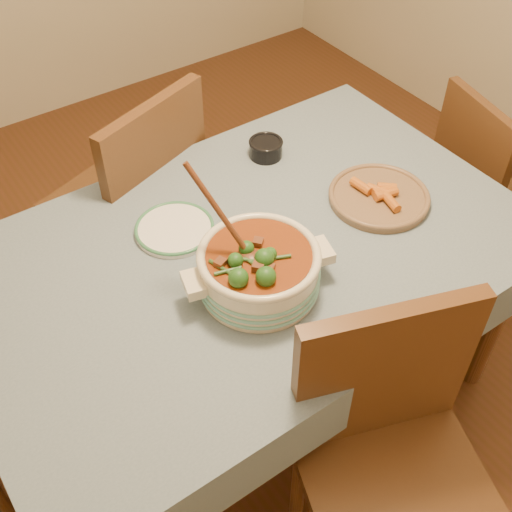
{
  "coord_description": "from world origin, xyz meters",
  "views": [
    {
      "loc": [
        -0.75,
        -1.11,
        2.08
      ],
      "look_at": [
        -0.07,
        -0.13,
        0.87
      ],
      "focal_mm": 45.0,
      "sensor_mm": 36.0,
      "label": 1
    }
  ],
  "objects_px": {
    "dining_table": "(249,270)",
    "chair_near": "(391,454)",
    "condiment_bowl": "(266,147)",
    "fried_plate": "(379,195)",
    "chair_far": "(138,196)",
    "chair_right": "(484,179)",
    "stew_casserole": "(259,267)",
    "white_plate": "(175,229)"
  },
  "relations": [
    {
      "from": "dining_table",
      "to": "chair_near",
      "type": "distance_m",
      "value": 0.67
    },
    {
      "from": "stew_casserole",
      "to": "white_plate",
      "type": "height_order",
      "value": "stew_casserole"
    },
    {
      "from": "fried_plate",
      "to": "chair_right",
      "type": "bearing_deg",
      "value": 6.3
    },
    {
      "from": "chair_far",
      "to": "condiment_bowl",
      "type": "bearing_deg",
      "value": 124.17
    },
    {
      "from": "white_plate",
      "to": "chair_far",
      "type": "height_order",
      "value": "chair_far"
    },
    {
      "from": "chair_far",
      "to": "chair_near",
      "type": "bearing_deg",
      "value": 73.4
    },
    {
      "from": "dining_table",
      "to": "white_plate",
      "type": "xyz_separation_m",
      "value": [
        -0.14,
        0.19,
        0.1
      ]
    },
    {
      "from": "dining_table",
      "to": "fried_plate",
      "type": "height_order",
      "value": "fried_plate"
    },
    {
      "from": "fried_plate",
      "to": "chair_far",
      "type": "height_order",
      "value": "chair_far"
    },
    {
      "from": "white_plate",
      "to": "chair_far",
      "type": "xyz_separation_m",
      "value": [
        0.07,
        0.43,
        -0.21
      ]
    },
    {
      "from": "white_plate",
      "to": "chair_right",
      "type": "bearing_deg",
      "value": -7.54
    },
    {
      "from": "chair_right",
      "to": "white_plate",
      "type": "bearing_deg",
      "value": 95.08
    },
    {
      "from": "dining_table",
      "to": "chair_far",
      "type": "xyz_separation_m",
      "value": [
        -0.07,
        0.62,
        -0.1
      ]
    },
    {
      "from": "white_plate",
      "to": "chair_right",
      "type": "relative_size",
      "value": 0.35
    },
    {
      "from": "dining_table",
      "to": "stew_casserole",
      "type": "bearing_deg",
      "value": -115.1
    },
    {
      "from": "chair_near",
      "to": "chair_right",
      "type": "distance_m",
      "value": 1.34
    },
    {
      "from": "dining_table",
      "to": "condiment_bowl",
      "type": "height_order",
      "value": "condiment_bowl"
    },
    {
      "from": "chair_right",
      "to": "fried_plate",
      "type": "bearing_deg",
      "value": 108.93
    },
    {
      "from": "chair_right",
      "to": "chair_near",
      "type": "bearing_deg",
      "value": 132.95
    },
    {
      "from": "stew_casserole",
      "to": "chair_near",
      "type": "height_order",
      "value": "stew_casserole"
    },
    {
      "from": "white_plate",
      "to": "condiment_bowl",
      "type": "relative_size",
      "value": 2.09
    },
    {
      "from": "condiment_bowl",
      "to": "chair_near",
      "type": "bearing_deg",
      "value": -107.74
    },
    {
      "from": "stew_casserole",
      "to": "chair_far",
      "type": "height_order",
      "value": "stew_casserole"
    },
    {
      "from": "dining_table",
      "to": "chair_far",
      "type": "bearing_deg",
      "value": 96.36
    },
    {
      "from": "dining_table",
      "to": "chair_near",
      "type": "bearing_deg",
      "value": -91.48
    },
    {
      "from": "stew_casserole",
      "to": "chair_near",
      "type": "bearing_deg",
      "value": -84.5
    },
    {
      "from": "stew_casserole",
      "to": "condiment_bowl",
      "type": "height_order",
      "value": "stew_casserole"
    },
    {
      "from": "dining_table",
      "to": "fried_plate",
      "type": "bearing_deg",
      "value": -7.17
    },
    {
      "from": "stew_casserole",
      "to": "chair_right",
      "type": "xyz_separation_m",
      "value": [
        1.21,
        0.16,
        -0.36
      ]
    },
    {
      "from": "stew_casserole",
      "to": "white_plate",
      "type": "relative_size",
      "value": 1.44
    },
    {
      "from": "chair_far",
      "to": "chair_right",
      "type": "xyz_separation_m",
      "value": [
        1.21,
        -0.6,
        -0.08
      ]
    },
    {
      "from": "dining_table",
      "to": "chair_right",
      "type": "bearing_deg",
      "value": 0.91
    },
    {
      "from": "condiment_bowl",
      "to": "fried_plate",
      "type": "xyz_separation_m",
      "value": [
        0.15,
        -0.4,
        -0.01
      ]
    },
    {
      "from": "fried_plate",
      "to": "chair_far",
      "type": "relative_size",
      "value": 0.39
    },
    {
      "from": "chair_near",
      "to": "white_plate",
      "type": "bearing_deg",
      "value": 117.72
    },
    {
      "from": "condiment_bowl",
      "to": "chair_far",
      "type": "distance_m",
      "value": 0.52
    },
    {
      "from": "white_plate",
      "to": "stew_casserole",
      "type": "bearing_deg",
      "value": -77.06
    },
    {
      "from": "dining_table",
      "to": "fried_plate",
      "type": "relative_size",
      "value": 4.32
    },
    {
      "from": "chair_far",
      "to": "chair_near",
      "type": "relative_size",
      "value": 1.0
    },
    {
      "from": "condiment_bowl",
      "to": "chair_right",
      "type": "relative_size",
      "value": 0.16
    },
    {
      "from": "dining_table",
      "to": "white_plate",
      "type": "distance_m",
      "value": 0.26
    },
    {
      "from": "stew_casserole",
      "to": "fried_plate",
      "type": "relative_size",
      "value": 1.09
    }
  ]
}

